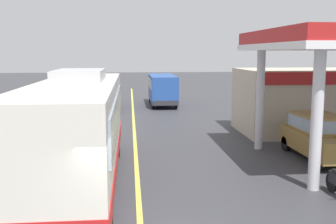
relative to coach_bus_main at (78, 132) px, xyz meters
name	(u,v)px	position (x,y,z in m)	size (l,w,h in m)	color
ground	(133,114)	(1.92, 14.87, -1.72)	(120.00, 120.00, 0.00)	#38383D
lane_divider_stripe	(134,127)	(1.92, 9.87, -1.72)	(0.16, 50.00, 0.01)	#D8CC4C
coach_bus_main	(78,132)	(0.00, 0.00, 0.00)	(2.60, 11.04, 3.69)	silver
gas_station_roadside	(325,87)	(11.11, 5.55, 0.91)	(9.10, 11.95, 5.10)	#B21E1E
car_at_pump	(318,134)	(9.25, 2.19, -0.71)	(1.70, 4.20, 1.82)	olive
minibus_opposing_lane	(162,87)	(4.36, 19.48, -0.25)	(2.04, 6.13, 2.44)	#264C9E
pedestrian_near_pump	(305,128)	(9.49, 3.94, -0.79)	(0.55, 0.22, 1.66)	#33333F
car_trailing_behind_bus	(103,96)	(-0.28, 17.36, -0.71)	(1.70, 4.20, 1.82)	maroon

